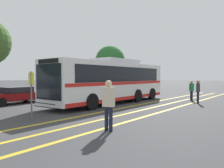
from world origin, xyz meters
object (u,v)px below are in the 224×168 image
Objects in this scene: parked_car_1 at (15,95)px; pedestrian_1 at (109,102)px; parked_car_2 at (69,91)px; pedestrian_2 at (198,90)px; bus_stop_sign at (31,89)px; parked_car_3 at (113,88)px; pedestrian_0 at (192,89)px; transit_bus at (112,80)px; parked_car_4 at (141,86)px; tree_1 at (110,61)px.

pedestrian_1 is (-2.12, -10.66, 0.43)m from parked_car_1.
pedestrian_2 is at bearing 21.16° from parked_car_2.
parked_car_3 is at bearing -66.22° from bus_stop_sign.
transit_bus is at bearing -82.74° from pedestrian_0.
parked_car_2 is 10.29m from bus_stop_sign.
parked_car_4 is (17.83, -0.27, 0.08)m from parked_car_1.
pedestrian_0 is at bearing -43.29° from parked_car_4.
parked_car_2 is 1.00× the size of parked_car_3.
pedestrian_1 is (-12.38, -1.07, 0.14)m from pedestrian_0.
parked_car_4 is at bearing -73.10° from bus_stop_sign.
parked_car_2 is at bearing -90.23° from parked_car_3.
bus_stop_sign reaches higher than parked_car_1.
parked_car_2 is 12.73m from parked_car_4.
parked_car_2 is at bearing -95.01° from parked_car_4.
parked_car_3 is at bearing 112.06° from pedestrian_1.
parked_car_3 is at bearing -93.33° from parked_car_4.
pedestrian_2 reaches higher than parked_car_4.
parked_car_3 is 16.91m from pedestrian_1.
parked_car_4 is 12.01m from pedestrian_0.
transit_bus reaches higher than parked_car_4.
transit_bus is 8.32m from parked_car_3.
pedestrian_1 is at bearing -50.19° from parked_car_3.
pedestrian_1 is 26.83m from tree_1.
pedestrian_1 is 4.04m from bus_stop_sign.
parked_car_4 reaches higher than parked_car_2.
transit_bus is 2.42× the size of parked_car_1.
bus_stop_sign is (-7.53, -1.27, -0.30)m from transit_bus.
transit_bus is 7.14× the size of pedestrian_0.
parked_car_1 is 2.62× the size of pedestrian_1.
pedestrian_1 is 0.83× the size of bus_stop_sign.
pedestrian_0 is at bearing 79.51° from pedestrian_1.
pedestrian_1 reaches higher than parked_car_1.
pedestrian_1 reaches higher than parked_car_3.
parked_car_4 is at bearing 92.64° from parked_car_2.
pedestrian_2 is 0.25× the size of tree_1.
pedestrian_2 reaches higher than parked_car_3.
parked_car_3 is 0.61× the size of tree_1.
tree_1 is at bearing 167.83° from parked_car_4.
bus_stop_sign is at bearing -44.41° from pedestrian_2.
pedestrian_2 reaches higher than parked_car_2.
parked_car_2 is 2.42× the size of pedestrian_2.
tree_1 is (18.69, 5.92, 3.91)m from parked_car_1.
parked_car_2 is at bearing -4.05° from transit_bus.
parked_car_1 is 11.30m from parked_car_3.
pedestrian_2 is (-9.35, -10.38, 0.26)m from parked_car_4.
pedestrian_0 reaches higher than parked_car_2.
pedestrian_2 is at bearing 74.60° from pedestrian_1.
parked_car_3 is at bearing -96.83° from parked_car_1.
parked_car_1 is 2.18× the size of bus_stop_sign.
parked_car_2 is 0.95× the size of parked_car_4.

